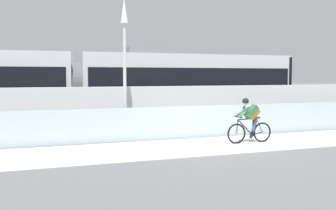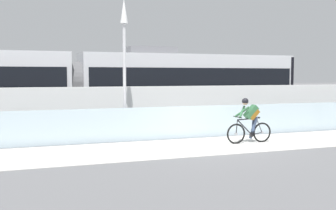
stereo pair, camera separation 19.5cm
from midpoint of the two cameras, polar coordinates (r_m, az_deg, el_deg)
The scene contains 9 objects.
ground_plane at distance 13.89m, azimuth 7.43°, elevation -5.73°, with size 200.00×200.00×0.00m, color slate.
bike_path_deck at distance 13.89m, azimuth 7.43°, elevation -5.70°, with size 32.00×3.20×0.01m, color silver.
glass_parapet at distance 15.46m, azimuth 4.36°, elevation -2.40°, with size 32.00×0.05×1.22m, color silver.
concrete_barrier_wall at distance 17.08m, azimuth 1.94°, elevation -0.55°, with size 32.00×0.36×1.94m, color silver.
tram_rail_near at distance 19.50m, azimuth -0.72°, elevation -2.81°, with size 32.00×0.08×0.01m, color #595654.
tram_rail_far at distance 20.86m, azimuth -1.98°, elevation -2.35°, with size 32.00×0.08×0.01m, color #595654.
tram at distance 19.19m, azimuth -12.93°, elevation 2.62°, with size 22.56×2.54×3.81m.
cyclist_on_bike at distance 14.39m, azimuth 11.97°, elevation -2.29°, with size 1.77×0.58×1.61m.
lamp_post_antenna at distance 14.80m, azimuth -5.89°, elevation 7.69°, with size 0.28×0.28×5.20m.
Camera 2 is at (-6.09, -12.24, 2.39)m, focal length 42.62 mm.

